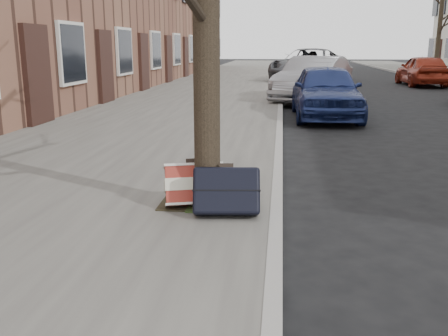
# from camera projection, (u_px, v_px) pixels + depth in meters

# --- Properties ---
(ground) EXTENTS (120.00, 120.00, 0.00)m
(ground) POSITION_uv_depth(u_px,v_px,m) (436.00, 269.00, 3.87)
(ground) COLOR black
(ground) RESTS_ON ground
(near_sidewalk) EXTENTS (5.00, 70.00, 0.12)m
(near_sidewalk) POSITION_uv_depth(u_px,v_px,m) (215.00, 90.00, 18.73)
(near_sidewalk) COLOR slate
(near_sidewalk) RESTS_ON ground
(dirt_patch) EXTENTS (0.85, 0.85, 0.02)m
(dirt_patch) POSITION_uv_depth(u_px,v_px,m) (205.00, 199.00, 5.22)
(dirt_patch) COLOR black
(dirt_patch) RESTS_ON near_sidewalk
(suitcase_red) EXTENTS (0.63, 0.45, 0.44)m
(suitcase_red) POSITION_uv_depth(u_px,v_px,m) (194.00, 185.00, 4.96)
(suitcase_red) COLOR maroon
(suitcase_red) RESTS_ON near_sidewalk
(suitcase_navy) EXTENTS (0.66, 0.42, 0.49)m
(suitcase_navy) POSITION_uv_depth(u_px,v_px,m) (226.00, 191.00, 4.68)
(suitcase_navy) COLOR black
(suitcase_navy) RESTS_ON near_sidewalk
(car_near_front) EXTENTS (1.58, 3.77, 1.27)m
(car_near_front) POSITION_uv_depth(u_px,v_px,m) (326.00, 91.00, 11.79)
(car_near_front) COLOR navy
(car_near_front) RESTS_ON ground
(car_near_mid) EXTENTS (2.75, 4.40, 1.37)m
(car_near_mid) POSITION_uv_depth(u_px,v_px,m) (314.00, 79.00, 15.13)
(car_near_mid) COLOR #94959A
(car_near_mid) RESTS_ON ground
(car_near_back) EXTENTS (4.24, 6.10, 1.55)m
(car_near_back) POSITION_uv_depth(u_px,v_px,m) (309.00, 65.00, 23.23)
(car_near_back) COLOR #39393D
(car_near_back) RESTS_ON ground
(car_far_back) EXTENTS (1.61, 3.87, 1.31)m
(car_far_back) POSITION_uv_depth(u_px,v_px,m) (422.00, 70.00, 21.16)
(car_far_back) COLOR maroon
(car_far_back) RESTS_ON ground
(tree_far_c) EXTENTS (0.24, 0.24, 4.82)m
(tree_far_c) POSITION_uv_depth(u_px,v_px,m) (439.00, 29.00, 27.03)
(tree_far_c) COLOR black
(tree_far_c) RESTS_ON far_sidewalk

